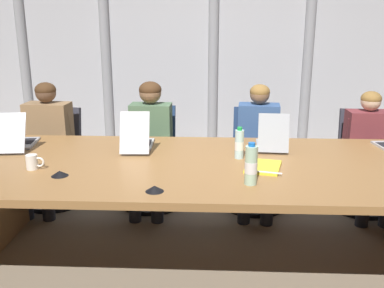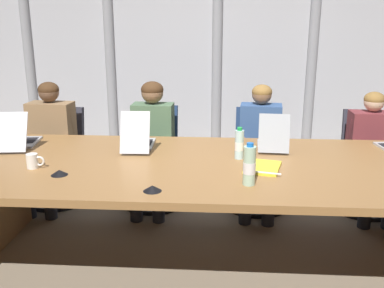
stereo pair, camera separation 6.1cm
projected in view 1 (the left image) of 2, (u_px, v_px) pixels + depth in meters
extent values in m
plane|color=#7F705B|center=(202.00, 259.00, 3.24)|extent=(11.28, 11.28, 0.00)
cube|color=olive|center=(203.00, 166.00, 3.04)|extent=(3.69, 1.41, 0.05)
cube|color=black|center=(203.00, 175.00, 3.05)|extent=(3.14, 0.10, 0.06)
cube|color=#B2B2B7|center=(208.00, 37.00, 5.09)|extent=(5.64, 0.10, 3.07)
cylinder|color=gray|center=(22.00, 37.00, 5.13)|extent=(0.12, 0.12, 3.01)
cylinder|color=gray|center=(105.00, 37.00, 5.09)|extent=(0.12, 0.12, 3.01)
cylinder|color=gray|center=(214.00, 37.00, 5.03)|extent=(0.12, 0.12, 3.01)
cylinder|color=gray|center=(309.00, 38.00, 4.98)|extent=(0.12, 0.12, 3.01)
cube|color=#A8ADB7|center=(20.00, 143.00, 3.49)|extent=(0.29, 0.36, 0.02)
cube|color=black|center=(21.00, 141.00, 3.51)|extent=(0.23, 0.21, 0.00)
cube|color=#A8ADB7|center=(8.00, 133.00, 3.22)|extent=(0.26, 0.19, 0.28)
cube|color=black|center=(8.00, 132.00, 3.22)|extent=(0.24, 0.16, 0.25)
cube|color=#BCBCC1|center=(139.00, 145.00, 3.45)|extent=(0.23, 0.34, 0.02)
cube|color=black|center=(139.00, 143.00, 3.47)|extent=(0.19, 0.19, 0.00)
cube|color=#BCBCC1|center=(135.00, 133.00, 3.19)|extent=(0.22, 0.14, 0.30)
cube|color=black|center=(135.00, 132.00, 3.19)|extent=(0.20, 0.12, 0.27)
cube|color=#A8ADB7|center=(271.00, 145.00, 3.43)|extent=(0.25, 0.32, 0.02)
cube|color=black|center=(271.00, 143.00, 3.45)|extent=(0.20, 0.18, 0.00)
cube|color=#A8ADB7|center=(274.00, 133.00, 3.21)|extent=(0.23, 0.10, 0.28)
cube|color=black|center=(274.00, 133.00, 3.21)|extent=(0.21, 0.08, 0.25)
cube|color=#2D2D38|center=(52.00, 161.00, 4.17)|extent=(0.54, 0.54, 0.08)
cube|color=#2D2D38|center=(60.00, 129.00, 4.31)|extent=(0.44, 0.17, 0.45)
cylinder|color=#262628|center=(53.00, 181.00, 4.23)|extent=(0.05, 0.05, 0.34)
cylinder|color=black|center=(55.00, 199.00, 4.28)|extent=(0.60, 0.60, 0.04)
cube|color=navy|center=(151.00, 163.00, 4.13)|extent=(0.49, 0.49, 0.08)
cube|color=navy|center=(153.00, 129.00, 4.26)|extent=(0.43, 0.12, 0.47)
cylinder|color=#262628|center=(151.00, 183.00, 4.19)|extent=(0.05, 0.05, 0.34)
cylinder|color=black|center=(152.00, 201.00, 4.24)|extent=(0.60, 0.60, 0.04)
cube|color=navy|center=(255.00, 164.00, 4.08)|extent=(0.51, 0.51, 0.08)
cube|color=navy|center=(256.00, 131.00, 4.22)|extent=(0.44, 0.14, 0.46)
cylinder|color=#262628|center=(254.00, 185.00, 4.14)|extent=(0.05, 0.05, 0.34)
cylinder|color=black|center=(253.00, 203.00, 4.19)|extent=(0.60, 0.60, 0.04)
cube|color=#2D2D38|center=(365.00, 166.00, 4.04)|extent=(0.52, 0.52, 0.08)
cube|color=#2D2D38|center=(362.00, 132.00, 4.18)|extent=(0.44, 0.15, 0.45)
cylinder|color=#262628|center=(362.00, 187.00, 4.10)|extent=(0.05, 0.05, 0.34)
cylinder|color=black|center=(360.00, 205.00, 4.15)|extent=(0.60, 0.60, 0.04)
cube|color=olive|center=(49.00, 131.00, 4.07)|extent=(0.42, 0.24, 0.53)
sphere|color=brown|center=(46.00, 92.00, 3.97)|extent=(0.19, 0.19, 0.19)
ellipsoid|color=#472D19|center=(45.00, 90.00, 3.96)|extent=(0.19, 0.19, 0.14)
cylinder|color=olive|center=(66.00, 123.00, 4.03)|extent=(0.08, 0.14, 0.27)
cylinder|color=brown|center=(59.00, 142.00, 3.86)|extent=(0.08, 0.30, 0.06)
cylinder|color=olive|center=(31.00, 123.00, 4.06)|extent=(0.08, 0.14, 0.27)
cylinder|color=brown|center=(21.00, 141.00, 3.90)|extent=(0.08, 0.30, 0.06)
cylinder|color=#262833|center=(54.00, 168.00, 3.95)|extent=(0.15, 0.41, 0.13)
cylinder|color=#262833|center=(47.00, 197.00, 3.83)|extent=(0.11, 0.11, 0.44)
cylinder|color=#262833|center=(33.00, 167.00, 3.97)|extent=(0.15, 0.41, 0.13)
cylinder|color=#262833|center=(26.00, 196.00, 3.85)|extent=(0.11, 0.11, 0.44)
cube|color=#4C6B4C|center=(151.00, 132.00, 4.02)|extent=(0.38, 0.23, 0.53)
sphere|color=#8C6647|center=(150.00, 93.00, 3.92)|extent=(0.20, 0.20, 0.20)
ellipsoid|color=#472D19|center=(150.00, 90.00, 3.92)|extent=(0.21, 0.21, 0.15)
cylinder|color=#4C6B4C|center=(168.00, 125.00, 3.99)|extent=(0.07, 0.14, 0.27)
cylinder|color=#8C6647|center=(165.00, 143.00, 3.82)|extent=(0.07, 0.30, 0.06)
cylinder|color=#4C6B4C|center=(134.00, 124.00, 4.02)|extent=(0.07, 0.14, 0.27)
cylinder|color=#8C6647|center=(130.00, 142.00, 3.85)|extent=(0.07, 0.30, 0.06)
cylinder|color=#262833|center=(159.00, 169.00, 3.91)|extent=(0.14, 0.40, 0.13)
cylinder|color=#262833|center=(157.00, 199.00, 3.79)|extent=(0.11, 0.11, 0.44)
cylinder|color=#262833|center=(138.00, 169.00, 3.92)|extent=(0.14, 0.40, 0.13)
cylinder|color=#262833|center=(134.00, 198.00, 3.80)|extent=(0.11, 0.11, 0.44)
cube|color=#335184|center=(258.00, 133.00, 3.98)|extent=(0.39, 0.25, 0.54)
sphere|color=#8C6647|center=(260.00, 94.00, 3.88)|extent=(0.18, 0.18, 0.18)
ellipsoid|color=olive|center=(260.00, 92.00, 3.88)|extent=(0.18, 0.18, 0.13)
cylinder|color=#335184|center=(275.00, 125.00, 3.94)|extent=(0.08, 0.14, 0.27)
cylinder|color=#8C6647|center=(276.00, 144.00, 3.77)|extent=(0.09, 0.30, 0.06)
cylinder|color=#335184|center=(242.00, 124.00, 3.98)|extent=(0.08, 0.14, 0.27)
cylinder|color=#8C6647|center=(240.00, 143.00, 3.81)|extent=(0.09, 0.30, 0.06)
cylinder|color=#262833|center=(268.00, 171.00, 3.86)|extent=(0.17, 0.41, 0.13)
cylinder|color=#262833|center=(267.00, 201.00, 3.74)|extent=(0.11, 0.11, 0.44)
cylinder|color=#262833|center=(246.00, 170.00, 3.88)|extent=(0.17, 0.41, 0.13)
cylinder|color=#262833|center=(244.00, 200.00, 3.77)|extent=(0.11, 0.11, 0.44)
cube|color=brown|center=(367.00, 137.00, 3.94)|extent=(0.38, 0.22, 0.48)
sphere|color=beige|center=(371.00, 101.00, 3.85)|extent=(0.18, 0.18, 0.18)
ellipsoid|color=olive|center=(371.00, 99.00, 3.85)|extent=(0.18, 0.18, 0.13)
cylinder|color=brown|center=(350.00, 131.00, 3.94)|extent=(0.07, 0.14, 0.27)
cylinder|color=beige|center=(356.00, 150.00, 3.77)|extent=(0.06, 0.30, 0.06)
cylinder|color=#262833|center=(383.00, 173.00, 3.82)|extent=(0.13, 0.40, 0.13)
cylinder|color=#262833|center=(360.00, 172.00, 3.83)|extent=(0.13, 0.40, 0.13)
cylinder|color=#262833|center=(364.00, 202.00, 3.71)|extent=(0.11, 0.11, 0.44)
cylinder|color=#ADD1B2|center=(251.00, 165.00, 2.61)|extent=(0.08, 0.08, 0.24)
cylinder|color=white|center=(251.00, 167.00, 2.61)|extent=(0.08, 0.08, 0.07)
cylinder|color=blue|center=(252.00, 144.00, 2.57)|extent=(0.04, 0.04, 0.02)
cylinder|color=silver|center=(239.00, 144.00, 3.11)|extent=(0.06, 0.06, 0.21)
cylinder|color=white|center=(239.00, 146.00, 3.11)|extent=(0.07, 0.07, 0.06)
cylinder|color=green|center=(240.00, 129.00, 3.08)|extent=(0.04, 0.04, 0.02)
cylinder|color=white|center=(32.00, 162.00, 2.89)|extent=(0.08, 0.08, 0.10)
torus|color=white|center=(39.00, 162.00, 2.89)|extent=(0.07, 0.01, 0.07)
cone|color=black|center=(60.00, 173.00, 2.77)|extent=(0.11, 0.11, 0.03)
cone|color=black|center=(155.00, 189.00, 2.52)|extent=(0.11, 0.11, 0.03)
cube|color=yellow|center=(263.00, 167.00, 2.93)|extent=(0.29, 0.34, 0.02)
cylinder|color=silver|center=(266.00, 172.00, 2.78)|extent=(0.21, 0.06, 0.01)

